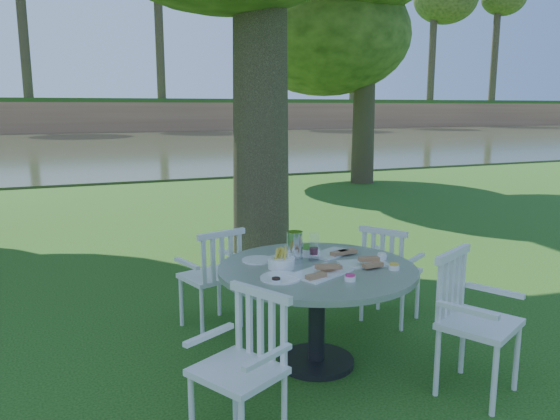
{
  "coord_description": "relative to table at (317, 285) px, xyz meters",
  "views": [
    {
      "loc": [
        -2.05,
        -4.79,
        1.87
      ],
      "look_at": [
        0.0,
        0.2,
        0.85
      ],
      "focal_mm": 35.0,
      "sensor_mm": 36.0,
      "label": 1
    }
  ],
  "objects": [
    {
      "name": "chair_se",
      "position": [
        0.76,
        -0.69,
        -0.06
      ],
      "size": [
        0.62,
        0.61,
        0.94
      ],
      "rotation": [
        0.0,
        0.0,
        0.47
      ],
      "color": "silver",
      "rests_on": "ground"
    },
    {
      "name": "ground",
      "position": [
        0.38,
        1.42,
        -0.61
      ],
      "size": [
        140.0,
        140.0,
        0.0
      ],
      "primitive_type": "plane",
      "color": "#133D0C",
      "rests_on": "ground"
    },
    {
      "name": "chair_sw",
      "position": [
        -0.76,
        -0.69,
        -0.1
      ],
      "size": [
        0.57,
        0.58,
        0.87
      ],
      "rotation": [
        0.0,
        0.0,
        -1.08
      ],
      "color": "silver",
      "rests_on": "ground"
    },
    {
      "name": "table",
      "position": [
        0.0,
        0.0,
        0.0
      ],
      "size": [
        1.42,
        1.42,
        0.75
      ],
      "color": "black",
      "rests_on": "ground"
    },
    {
      "name": "chair_ne",
      "position": [
        0.91,
        0.48,
        -0.1
      ],
      "size": [
        0.58,
        0.58,
        0.86
      ],
      "rotation": [
        0.0,
        0.0,
        -4.15
      ],
      "color": "silver",
      "rests_on": "ground"
    },
    {
      "name": "far_bank",
      "position": [
        0.65,
        42.53,
        6.64
      ],
      "size": [
        100.0,
        18.0,
        15.2
      ],
      "color": "#966546",
      "rests_on": "ground"
    },
    {
      "name": "chair_nw",
      "position": [
        -0.51,
        0.89,
        -0.09
      ],
      "size": [
        0.54,
        0.52,
        0.87
      ],
      "rotation": [
        0.0,
        0.0,
        -2.85
      ],
      "color": "silver",
      "rests_on": "ground"
    },
    {
      "name": "tableware",
      "position": [
        -0.06,
        0.08,
        0.19
      ],
      "size": [
        1.06,
        0.83,
        0.23
      ],
      "color": "white",
      "rests_on": "table"
    },
    {
      "name": "river",
      "position": [
        0.38,
        24.42,
        -0.61
      ],
      "size": [
        100.0,
        28.0,
        0.12
      ],
      "primitive_type": "cube",
      "color": "#2E351F",
      "rests_on": "ground"
    }
  ]
}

